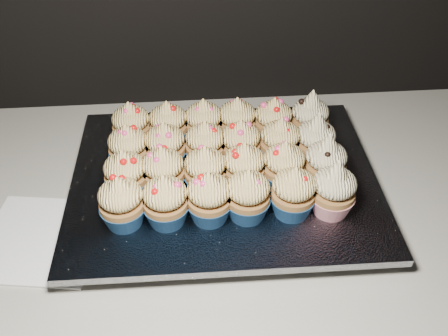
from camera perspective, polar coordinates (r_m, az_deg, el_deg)
name	(u,v)px	position (r m, az deg, el deg)	size (l,w,h in m)	color
worktop	(362,206)	(0.83, 15.50, -4.25)	(2.44, 0.64, 0.04)	beige
napkin	(41,239)	(0.77, -20.16, -7.63)	(0.16, 0.16, 0.00)	white
baking_tray	(224,187)	(0.79, 0.00, -2.16)	(0.43, 0.33, 0.02)	black
foil_lining	(224,179)	(0.77, 0.00, -1.24)	(0.47, 0.36, 0.01)	silver
cupcake_0	(122,203)	(0.69, -11.62, -3.91)	(0.06, 0.06, 0.08)	navy
cupcake_1	(166,201)	(0.68, -6.70, -3.80)	(0.06, 0.06, 0.08)	navy
cupcake_2	(209,198)	(0.68, -1.70, -3.45)	(0.06, 0.06, 0.08)	navy
cupcake_3	(248,196)	(0.68, 2.73, -3.16)	(0.06, 0.06, 0.08)	navy
cupcake_4	(293,193)	(0.69, 7.92, -2.82)	(0.06, 0.06, 0.08)	navy
cupcake_5	(334,190)	(0.70, 12.42, -2.48)	(0.06, 0.06, 0.10)	red
cupcake_6	(126,175)	(0.73, -11.16, -0.82)	(0.06, 0.06, 0.08)	navy
cupcake_7	(163,172)	(0.73, -6.93, -0.41)	(0.06, 0.06, 0.08)	navy
cupcake_8	(205,171)	(0.72, -2.14, -0.38)	(0.06, 0.06, 0.08)	navy
cupcake_9	(244,168)	(0.73, 2.30, 0.00)	(0.06, 0.06, 0.08)	navy
cupcake_10	(284,167)	(0.73, 6.83, 0.17)	(0.06, 0.06, 0.08)	navy
cupcake_11	(325,163)	(0.75, 11.51, 0.58)	(0.06, 0.06, 0.10)	red
cupcake_12	(129,149)	(0.77, -10.82, 2.16)	(0.06, 0.06, 0.08)	navy
cupcake_13	(165,147)	(0.77, -6.72, 2.43)	(0.06, 0.06, 0.08)	navy
cupcake_14	(205,145)	(0.77, -2.14, 2.61)	(0.06, 0.06, 0.08)	navy
cupcake_15	(240,144)	(0.77, 1.89, 2.74)	(0.06, 0.06, 0.08)	navy
cupcake_16	(280,142)	(0.78, 6.39, 2.92)	(0.06, 0.06, 0.08)	navy
cupcake_17	(315,141)	(0.79, 10.39, 3.06)	(0.06, 0.06, 0.10)	red
cupcake_18	(131,126)	(0.82, -10.53, 4.73)	(0.06, 0.06, 0.08)	navy
cupcake_19	(168,125)	(0.81, -6.38, 4.88)	(0.06, 0.06, 0.08)	navy
cupcake_20	(204,123)	(0.82, -2.32, 5.17)	(0.06, 0.06, 0.08)	navy
cupcake_21	(237,121)	(0.82, 1.49, 5.34)	(0.06, 0.06, 0.08)	navy
cupcake_22	(273,122)	(0.82, 5.63, 5.29)	(0.06, 0.06, 0.08)	navy
cupcake_23	(310,118)	(0.83, 9.77, 5.64)	(0.06, 0.06, 0.10)	red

